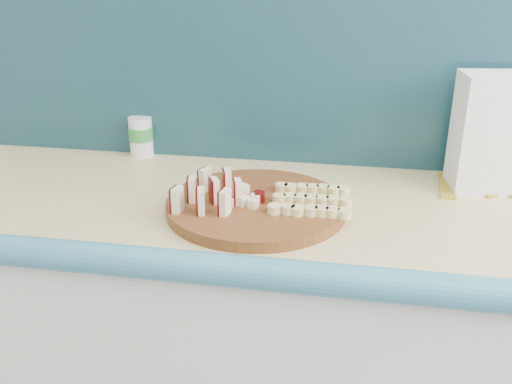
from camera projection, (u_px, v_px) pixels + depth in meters
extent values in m
cube|color=silver|center=(356.00, 9.00, 1.36)|extent=(3.60, 0.04, 2.60)
cube|color=#E5CE86|center=(388.00, 218.00, 1.23)|extent=(2.20, 0.60, 0.03)
cube|color=teal|center=(395.00, 294.00, 0.96)|extent=(2.20, 0.06, 0.03)
cube|color=teal|center=(394.00, 70.00, 1.39)|extent=(2.20, 0.02, 0.50)
cylinder|color=#47290F|center=(256.00, 206.00, 1.22)|extent=(0.40, 0.40, 0.02)
cube|color=beige|center=(178.00, 200.00, 1.16)|extent=(0.01, 0.03, 0.05)
cube|color=#480505|center=(174.00, 200.00, 1.16)|extent=(0.01, 0.03, 0.05)
cube|color=beige|center=(192.00, 189.00, 1.21)|extent=(0.01, 0.03, 0.05)
cube|color=#480505|center=(188.00, 189.00, 1.21)|extent=(0.01, 0.03, 0.05)
cube|color=beige|center=(206.00, 180.00, 1.26)|extent=(0.01, 0.03, 0.05)
cube|color=#480505|center=(202.00, 180.00, 1.26)|extent=(0.01, 0.03, 0.05)
cube|color=beige|center=(201.00, 201.00, 1.15)|extent=(0.01, 0.03, 0.05)
cube|color=#480505|center=(197.00, 201.00, 1.15)|extent=(0.01, 0.03, 0.05)
cube|color=beige|center=(215.00, 191.00, 1.20)|extent=(0.01, 0.03, 0.05)
cube|color=#480505|center=(211.00, 190.00, 1.20)|extent=(0.01, 0.03, 0.05)
cube|color=beige|center=(228.00, 181.00, 1.25)|extent=(0.01, 0.03, 0.05)
cube|color=#480505|center=(224.00, 181.00, 1.25)|extent=(0.01, 0.03, 0.05)
cube|color=beige|center=(225.00, 202.00, 1.15)|extent=(0.01, 0.03, 0.05)
cube|color=#480505|center=(221.00, 202.00, 1.15)|extent=(0.01, 0.03, 0.05)
cube|color=beige|center=(238.00, 192.00, 1.20)|extent=(0.01, 0.03, 0.05)
cube|color=#480505|center=(234.00, 192.00, 1.20)|extent=(0.01, 0.03, 0.05)
cube|color=#F5EEC4|center=(249.00, 196.00, 1.22)|extent=(0.02, 0.02, 0.02)
cube|color=#F5EEC4|center=(252.00, 195.00, 1.23)|extent=(0.02, 0.02, 0.02)
cube|color=#480505|center=(250.00, 192.00, 1.24)|extent=(0.02, 0.02, 0.02)
cube|color=#F5EEC4|center=(245.00, 194.00, 1.23)|extent=(0.02, 0.02, 0.02)
cube|color=#F5EEC4|center=(240.00, 194.00, 1.23)|extent=(0.02, 0.02, 0.02)
cube|color=#F5EEC4|center=(234.00, 195.00, 1.22)|extent=(0.02, 0.02, 0.02)
cube|color=#F5EEC4|center=(240.00, 197.00, 1.21)|extent=(0.02, 0.02, 0.02)
cube|color=#F5EEC4|center=(241.00, 199.00, 1.20)|extent=(0.02, 0.02, 0.02)
cube|color=#480505|center=(247.00, 201.00, 1.19)|extent=(0.02, 0.02, 0.02)
cube|color=#F5EEC4|center=(250.00, 198.00, 1.21)|extent=(0.02, 0.02, 0.02)
cylinder|color=#DFD188|center=(276.00, 209.00, 1.16)|extent=(0.03, 0.03, 0.02)
cylinder|color=#DFD188|center=(287.00, 210.00, 1.15)|extent=(0.03, 0.03, 0.02)
cylinder|color=#DFD188|center=(298.00, 211.00, 1.15)|extent=(0.03, 0.03, 0.02)
cylinder|color=#DFD188|center=(310.00, 211.00, 1.15)|extent=(0.03, 0.03, 0.02)
cylinder|color=#DFD188|center=(321.00, 212.00, 1.15)|extent=(0.03, 0.03, 0.02)
cylinder|color=#DFD188|center=(333.00, 213.00, 1.14)|extent=(0.03, 0.03, 0.02)
cylinder|color=#DFD188|center=(345.00, 213.00, 1.14)|extent=(0.03, 0.03, 0.02)
cylinder|color=#DFD188|center=(278.00, 198.00, 1.21)|extent=(0.03, 0.03, 0.02)
cylinder|color=#DFD188|center=(289.00, 199.00, 1.21)|extent=(0.03, 0.03, 0.02)
cylinder|color=#DFD188|center=(300.00, 199.00, 1.20)|extent=(0.03, 0.03, 0.02)
cylinder|color=#DFD188|center=(311.00, 200.00, 1.20)|extent=(0.03, 0.03, 0.02)
cylinder|color=#DFD188|center=(322.00, 200.00, 1.20)|extent=(0.03, 0.03, 0.02)
cylinder|color=#DFD188|center=(333.00, 201.00, 1.20)|extent=(0.03, 0.03, 0.02)
cylinder|color=#DFD188|center=(344.00, 202.00, 1.19)|extent=(0.03, 0.03, 0.02)
cylinder|color=#DFD188|center=(281.00, 188.00, 1.26)|extent=(0.03, 0.03, 0.02)
cylinder|color=#DFD188|center=(291.00, 188.00, 1.26)|extent=(0.03, 0.03, 0.02)
cylinder|color=#DFD188|center=(302.00, 189.00, 1.26)|extent=(0.03, 0.03, 0.02)
cylinder|color=#DFD188|center=(312.00, 189.00, 1.25)|extent=(0.03, 0.03, 0.02)
cylinder|color=#DFD188|center=(323.00, 190.00, 1.25)|extent=(0.03, 0.03, 0.02)
cylinder|color=#DFD188|center=(333.00, 191.00, 1.25)|extent=(0.03, 0.03, 0.02)
cylinder|color=#DFD188|center=(344.00, 191.00, 1.25)|extent=(0.03, 0.03, 0.02)
cube|color=white|center=(491.00, 133.00, 1.30)|extent=(0.17, 0.13, 0.27)
cylinder|color=silver|center=(141.00, 137.00, 1.54)|extent=(0.06, 0.06, 0.11)
cylinder|color=#338D3C|center=(141.00, 133.00, 1.54)|extent=(0.07, 0.07, 0.04)
cube|color=gold|center=(447.00, 186.00, 1.35)|extent=(0.05, 0.16, 0.01)
cube|color=gold|center=(472.00, 184.00, 1.36)|extent=(0.11, 0.15, 0.01)
cube|color=gold|center=(496.00, 190.00, 1.33)|extent=(0.15, 0.11, 0.01)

